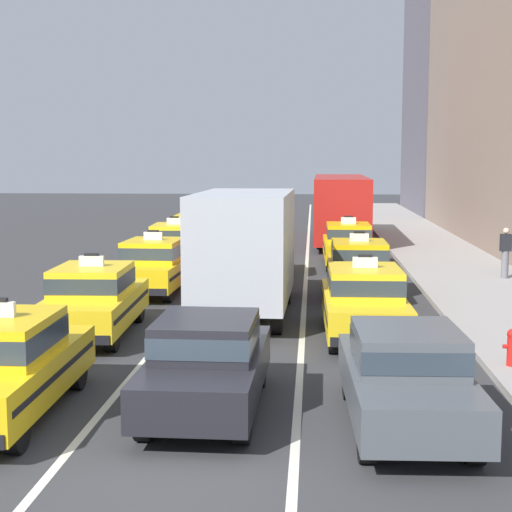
{
  "coord_description": "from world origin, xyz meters",
  "views": [
    {
      "loc": [
        1.83,
        -9.82,
        4.14
      ],
      "look_at": [
        0.18,
        12.63,
        1.3
      ],
      "focal_mm": 54.77,
      "sensor_mm": 36.0,
      "label": 1
    }
  ],
  "objects_px": {
    "taxi_right_third": "(359,267)",
    "taxi_right_fourth": "(348,244)",
    "taxi_right_second": "(364,301)",
    "pedestrian_by_storefront": "(505,253)",
    "sedan_center_nearest": "(207,361)",
    "sedan_center_third": "(262,252)",
    "taxi_left_second": "(94,299)",
    "taxi_left_fifth": "(195,232)",
    "bus_right_fifth": "(340,205)",
    "fire_hydrant": "(512,346)",
    "taxi_left_nearest": "(2,364)",
    "sedan_right_nearest": "(406,375)",
    "taxi_left_sixth": "(211,222)",
    "taxi_left_third": "(154,265)",
    "box_truck_center_second": "(248,247)",
    "taxi_left_fourth": "(175,245)"
  },
  "relations": [
    {
      "from": "sedan_center_nearest",
      "to": "sedan_center_third",
      "type": "bearing_deg",
      "value": 90.31
    },
    {
      "from": "taxi_left_third",
      "to": "box_truck_center_second",
      "type": "distance_m",
      "value": 4.38
    },
    {
      "from": "taxi_left_sixth",
      "to": "pedestrian_by_storefront",
      "type": "distance_m",
      "value": 17.46
    },
    {
      "from": "taxi_left_third",
      "to": "taxi_left_sixth",
      "type": "height_order",
      "value": "same"
    },
    {
      "from": "sedan_right_nearest",
      "to": "taxi_right_second",
      "type": "bearing_deg",
      "value": 92.38
    },
    {
      "from": "taxi_left_nearest",
      "to": "taxi_left_fifth",
      "type": "xyz_separation_m",
      "value": [
        -0.29,
        22.45,
        0.0
      ]
    },
    {
      "from": "taxi_right_second",
      "to": "taxi_right_fourth",
      "type": "height_order",
      "value": "same"
    },
    {
      "from": "taxi_left_nearest",
      "to": "fire_hydrant",
      "type": "height_order",
      "value": "taxi_left_nearest"
    },
    {
      "from": "box_truck_center_second",
      "to": "sedan_center_third",
      "type": "height_order",
      "value": "box_truck_center_second"
    },
    {
      "from": "taxi_left_sixth",
      "to": "sedan_center_nearest",
      "type": "xyz_separation_m",
      "value": [
        3.47,
        -27.05,
        -0.03
      ]
    },
    {
      "from": "taxi_left_fifth",
      "to": "taxi_right_fourth",
      "type": "distance_m",
      "value": 7.93
    },
    {
      "from": "sedan_center_nearest",
      "to": "taxi_right_third",
      "type": "bearing_deg",
      "value": 74.5
    },
    {
      "from": "taxi_left_second",
      "to": "taxi_right_third",
      "type": "relative_size",
      "value": 1.01
    },
    {
      "from": "sedan_center_third",
      "to": "taxi_left_sixth",
      "type": "bearing_deg",
      "value": 105.37
    },
    {
      "from": "taxi_right_third",
      "to": "pedestrian_by_storefront",
      "type": "relative_size",
      "value": 2.71
    },
    {
      "from": "taxi_left_second",
      "to": "pedestrian_by_storefront",
      "type": "xyz_separation_m",
      "value": [
        11.48,
        8.72,
        0.13
      ]
    },
    {
      "from": "taxi_right_second",
      "to": "taxi_left_fifth",
      "type": "bearing_deg",
      "value": 111.27
    },
    {
      "from": "box_truck_center_second",
      "to": "fire_hydrant",
      "type": "distance_m",
      "value": 7.9
    },
    {
      "from": "taxi_left_sixth",
      "to": "bus_right_fifth",
      "type": "bearing_deg",
      "value": -4.86
    },
    {
      "from": "taxi_left_third",
      "to": "sedan_center_nearest",
      "type": "xyz_separation_m",
      "value": [
        3.14,
        -11.09,
        -0.03
      ]
    },
    {
      "from": "taxi_left_second",
      "to": "bus_right_fifth",
      "type": "height_order",
      "value": "bus_right_fifth"
    },
    {
      "from": "taxi_right_third",
      "to": "fire_hydrant",
      "type": "height_order",
      "value": "taxi_right_third"
    },
    {
      "from": "taxi_right_second",
      "to": "pedestrian_by_storefront",
      "type": "relative_size",
      "value": 2.72
    },
    {
      "from": "taxi_left_sixth",
      "to": "box_truck_center_second",
      "type": "distance_m",
      "value": 19.24
    },
    {
      "from": "taxi_left_nearest",
      "to": "fire_hydrant",
      "type": "xyz_separation_m",
      "value": [
        8.78,
        3.21,
        -0.33
      ]
    },
    {
      "from": "taxi_left_sixth",
      "to": "taxi_right_third",
      "type": "height_order",
      "value": "same"
    },
    {
      "from": "taxi_right_fourth",
      "to": "fire_hydrant",
      "type": "distance_m",
      "value": 15.0
    },
    {
      "from": "taxi_left_fifth",
      "to": "sedan_center_third",
      "type": "distance_m",
      "value": 7.99
    },
    {
      "from": "taxi_left_third",
      "to": "pedestrian_by_storefront",
      "type": "xyz_separation_m",
      "value": [
        11.24,
        2.88,
        0.13
      ]
    },
    {
      "from": "taxi_left_third",
      "to": "taxi_left_fourth",
      "type": "xyz_separation_m",
      "value": [
        -0.36,
        5.61,
        0.0
      ]
    },
    {
      "from": "taxi_left_nearest",
      "to": "box_truck_center_second",
      "type": "bearing_deg",
      "value": 69.71
    },
    {
      "from": "taxi_left_second",
      "to": "sedan_center_nearest",
      "type": "xyz_separation_m",
      "value": [
        3.38,
        -5.26,
        -0.03
      ]
    },
    {
      "from": "taxi_left_third",
      "to": "sedan_center_third",
      "type": "xyz_separation_m",
      "value": [
        3.06,
        3.64,
        -0.03
      ]
    },
    {
      "from": "taxi_left_sixth",
      "to": "taxi_right_fourth",
      "type": "height_order",
      "value": "same"
    },
    {
      "from": "taxi_left_sixth",
      "to": "fire_hydrant",
      "type": "bearing_deg",
      "value": -69.67
    },
    {
      "from": "sedan_center_third",
      "to": "taxi_right_third",
      "type": "relative_size",
      "value": 0.95
    },
    {
      "from": "taxi_right_third",
      "to": "taxi_right_fourth",
      "type": "xyz_separation_m",
      "value": [
        -0.04,
        6.36,
        0.0
      ]
    },
    {
      "from": "sedan_center_nearest",
      "to": "sedan_right_nearest",
      "type": "height_order",
      "value": "same"
    },
    {
      "from": "taxi_left_nearest",
      "to": "taxi_right_third",
      "type": "relative_size",
      "value": 1.01
    },
    {
      "from": "taxi_left_second",
      "to": "sedan_center_third",
      "type": "xyz_separation_m",
      "value": [
        3.3,
        9.47,
        -0.03
      ]
    },
    {
      "from": "taxi_left_sixth",
      "to": "pedestrian_by_storefront",
      "type": "height_order",
      "value": "taxi_left_sixth"
    },
    {
      "from": "fire_hydrant",
      "to": "taxi_left_second",
      "type": "bearing_deg",
      "value": 164.0
    },
    {
      "from": "sedan_right_nearest",
      "to": "pedestrian_by_storefront",
      "type": "xyz_separation_m",
      "value": [
        4.96,
        14.54,
        0.16
      ]
    },
    {
      "from": "sedan_center_nearest",
      "to": "pedestrian_by_storefront",
      "type": "relative_size",
      "value": 2.56
    },
    {
      "from": "taxi_left_nearest",
      "to": "taxi_left_second",
      "type": "height_order",
      "value": "same"
    },
    {
      "from": "taxi_left_second",
      "to": "bus_right_fifth",
      "type": "relative_size",
      "value": 0.41
    },
    {
      "from": "sedan_right_nearest",
      "to": "taxi_right_second",
      "type": "distance_m",
      "value": 6.06
    },
    {
      "from": "bus_right_fifth",
      "to": "pedestrian_by_storefront",
      "type": "bearing_deg",
      "value": -68.01
    },
    {
      "from": "taxi_left_sixth",
      "to": "bus_right_fifth",
      "type": "xyz_separation_m",
      "value": [
        6.51,
        -0.55,
        0.94
      ]
    },
    {
      "from": "pedestrian_by_storefront",
      "to": "taxi_left_sixth",
      "type": "bearing_deg",
      "value": 131.49
    }
  ]
}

